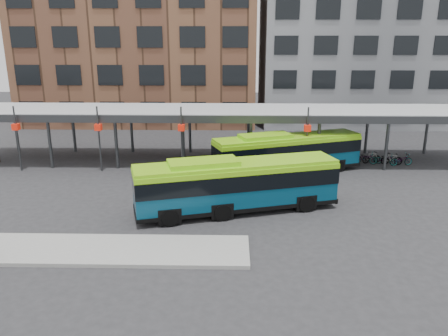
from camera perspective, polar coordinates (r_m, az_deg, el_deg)
ground at (r=22.99m, az=-0.71°, el=-7.58°), size 120.00×120.00×0.00m
boarding_island at (r=21.19m, az=-16.30°, el=-10.22°), size 14.00×3.00×0.18m
canopy at (r=34.30m, az=-0.06°, el=7.30°), size 40.00×6.53×4.80m
building_brick at (r=54.10m, az=-10.67°, el=17.91°), size 26.00×14.00×22.00m
building_grey at (r=55.14m, az=18.13°, el=16.33°), size 24.00×14.00×20.00m
bus_front at (r=24.36m, az=1.57°, el=-2.07°), size 11.57×5.53×3.13m
bus_rear at (r=31.80m, az=8.24°, el=2.07°), size 10.97×6.04×3.00m
bike_rack at (r=36.12m, az=20.07°, el=1.17°), size 4.47×1.60×0.95m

